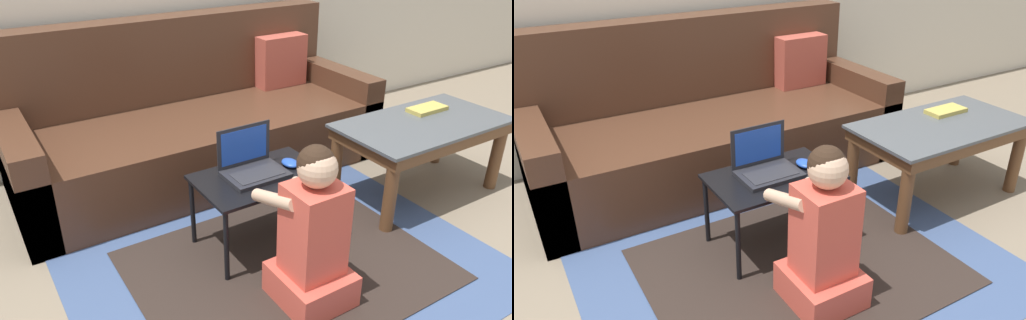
{
  "view_description": "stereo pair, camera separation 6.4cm",
  "coord_description": "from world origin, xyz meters",
  "views": [
    {
      "loc": [
        -1.17,
        -1.55,
        1.53
      ],
      "look_at": [
        -0.01,
        0.29,
        0.45
      ],
      "focal_mm": 35.0,
      "sensor_mm": 36.0,
      "label": 1
    },
    {
      "loc": [
        -1.11,
        -1.58,
        1.53
      ],
      "look_at": [
        -0.01,
        0.29,
        0.45
      ],
      "focal_mm": 35.0,
      "sensor_mm": 36.0,
      "label": 2
    }
  ],
  "objects": [
    {
      "name": "laptop_desk",
      "position": [
        -0.02,
        0.24,
        0.35
      ],
      "size": [
        0.63,
        0.4,
        0.39
      ],
      "color": "black",
      "rests_on": "ground_plane"
    },
    {
      "name": "ground_plane",
      "position": [
        0.0,
        0.0,
        0.0
      ],
      "size": [
        16.0,
        16.0,
        0.0
      ],
      "primitive_type": "plane",
      "color": "#7F705B"
    },
    {
      "name": "person_seated",
      "position": [
        -0.06,
        -0.22,
        0.32
      ],
      "size": [
        0.3,
        0.44,
        0.74
      ],
      "color": "#CC4C3D",
      "rests_on": "ground_plane"
    },
    {
      "name": "area_rug",
      "position": [
        -0.02,
        0.01,
        0.0
      ],
      "size": [
        1.96,
        1.54,
        0.01
      ],
      "color": "#3D517A",
      "rests_on": "ground_plane"
    },
    {
      "name": "laptop",
      "position": [
        -0.04,
        0.27,
        0.43
      ],
      "size": [
        0.3,
        0.22,
        0.23
      ],
      "color": "#232328",
      "rests_on": "laptop_desk"
    },
    {
      "name": "couch",
      "position": [
        0.1,
        1.21,
        0.31
      ],
      "size": [
        2.29,
        0.94,
        0.95
      ],
      "color": "#4C2D1E",
      "rests_on": "ground_plane"
    },
    {
      "name": "book_on_table",
      "position": [
        1.21,
        0.29,
        0.48
      ],
      "size": [
        0.25,
        0.12,
        0.02
      ],
      "color": "tan",
      "rests_on": "coffee_table"
    },
    {
      "name": "coffee_table",
      "position": [
        1.06,
        0.19,
        0.39
      ],
      "size": [
        1.01,
        0.54,
        0.46
      ],
      "color": "#4C5156",
      "rests_on": "ground_plane"
    },
    {
      "name": "computer_mouse",
      "position": [
        0.16,
        0.25,
        0.41
      ],
      "size": [
        0.08,
        0.1,
        0.03
      ],
      "color": "#234CB2",
      "rests_on": "laptop_desk"
    }
  ]
}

